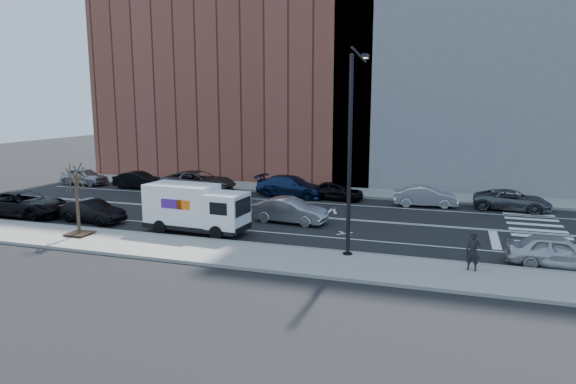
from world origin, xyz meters
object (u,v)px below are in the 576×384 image
Objects in this scene: fedex_van at (195,208)px; far_parked_a at (84,176)px; near_parked_front at (558,252)px; far_parked_b at (139,180)px; driving_sedan at (290,210)px; pedestrian at (473,251)px.

fedex_van is 20.11m from far_parked_a.
far_parked_a is 1.02× the size of near_parked_front.
fedex_van is at bearing 89.28° from near_parked_front.
fedex_van is 1.41× the size of far_parked_b.
near_parked_front is (34.12, -11.74, -0.02)m from far_parked_a.
fedex_van is 1.32× the size of driving_sedan.
driving_sedan is 2.73× the size of pedestrian.
fedex_van is at bearing -134.69° from far_parked_b.
far_parked_b is at bearing 70.37° from driving_sedan.
fedex_van is 1.39× the size of far_parked_a.
pedestrian is (25.17, -13.52, 0.27)m from far_parked_b.
pedestrian is at bearing 120.30° from near_parked_front.
pedestrian is (14.05, -2.39, -0.41)m from fedex_van.
far_parked_a reaches higher than far_parked_b.
far_parked_b is 2.57× the size of pedestrian.
far_parked_b is 0.94× the size of driving_sedan.
near_parked_front is 2.54× the size of pedestrian.
fedex_van is at bearing -179.26° from pedestrian.
driving_sedan reaches higher than far_parked_a.
far_parked_b is 1.01× the size of near_parked_front.
far_parked_b is at bearing -86.56° from far_parked_a.
far_parked_b is at bearing 162.13° from pedestrian.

